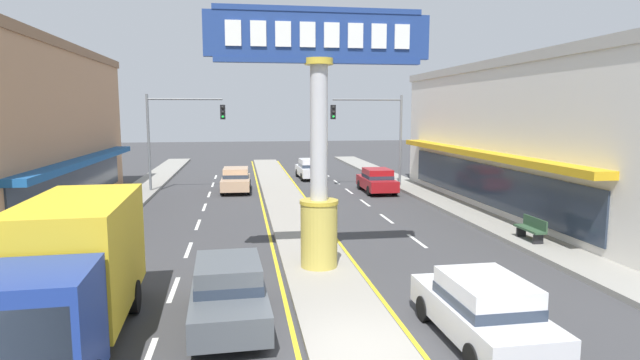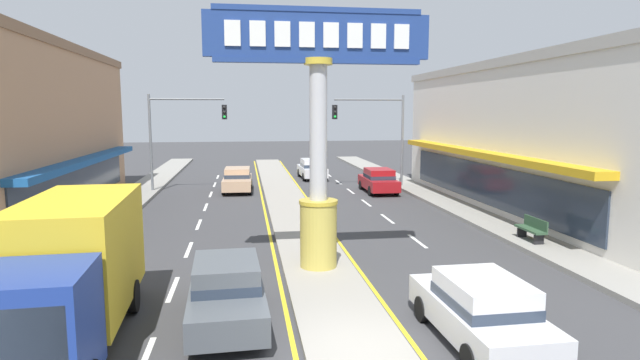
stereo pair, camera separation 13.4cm
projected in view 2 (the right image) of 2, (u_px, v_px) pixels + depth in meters
The scene contains 17 objects.
ground_plane at pixel (358, 355), 11.02m from camera, with size 160.00×160.00×0.00m, color #3A3A3D.
median_strip at pixel (288, 204), 28.67m from camera, with size 2.29×52.00×0.14m, color gray.
sidewalk_left at pixel (111, 215), 25.44m from camera, with size 2.21×60.00×0.18m, color gray.
sidewalk_right at pixel (455, 206), 27.97m from camera, with size 2.21×60.00×0.18m, color gray.
lane_markings at pixel (290, 209), 27.35m from camera, with size 9.03×52.00×0.01m.
district_sign at pixel (318, 135), 16.30m from camera, with size 6.98×1.24×8.14m.
storefront_right at pixel (573, 137), 26.95m from camera, with size 10.80×23.30×7.66m.
traffic_light_left_side at pixel (179, 126), 32.66m from camera, with size 4.86×0.46×6.20m.
traffic_light_right_side at pixel (377, 125), 34.24m from camera, with size 4.86×0.46×6.20m.
sedan_near_right_lane at pixel (227, 291), 12.64m from camera, with size 1.97×4.37×1.53m.
box_truck_far_right_lane at pixel (70, 269), 11.41m from camera, with size 2.48×6.99×3.12m.
sedan_near_left_lane at pixel (379, 180), 32.99m from camera, with size 1.87×4.32×1.53m.
sedan_mid_left_lane at pixel (238, 179), 33.41m from camera, with size 1.92×4.34×1.53m.
sedan_far_left_oncoming at pixel (312, 169), 39.76m from camera, with size 1.94×4.35×1.53m.
sedan_kerb_right at pixel (481, 309), 11.46m from camera, with size 1.90×4.33×1.53m.
street_bench at pixel (532, 229), 19.99m from camera, with size 0.48×1.60×0.88m.
pedestrian_near_kerb at pixel (71, 218), 19.53m from camera, with size 0.41×0.24×1.69m.
Camera 2 is at (-2.30, -10.21, 5.13)m, focal length 29.15 mm.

